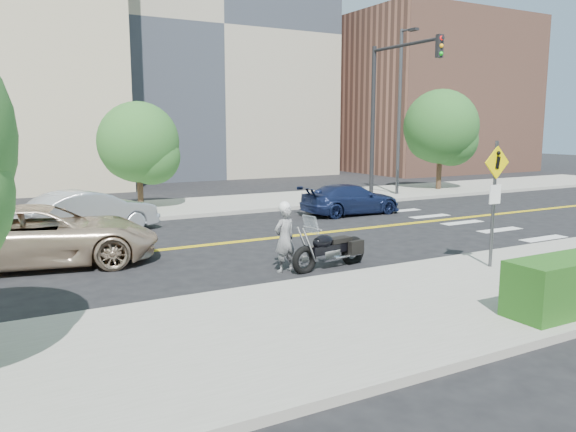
% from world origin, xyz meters
% --- Properties ---
extents(ground_plane, '(120.00, 120.00, 0.00)m').
position_xyz_m(ground_plane, '(0.00, 0.00, 0.00)').
color(ground_plane, black).
rests_on(ground_plane, ground).
extents(sidewalk_near, '(60.00, 5.00, 0.15)m').
position_xyz_m(sidewalk_near, '(0.00, -7.50, 0.07)').
color(sidewalk_near, '#9E9B91').
rests_on(sidewalk_near, ground_plane).
extents(sidewalk_far, '(60.00, 5.00, 0.15)m').
position_xyz_m(sidewalk_far, '(0.00, 7.50, 0.07)').
color(sidewalk_far, '#9E9B91').
rests_on(sidewalk_far, ground_plane).
extents(building_mid, '(18.00, 14.00, 20.00)m').
position_xyz_m(building_mid, '(8.00, 26.00, 10.00)').
color(building_mid, '#A39984').
rests_on(building_mid, ground_plane).
extents(building_right, '(14.00, 12.00, 12.00)m').
position_xyz_m(building_right, '(26.00, 20.00, 6.00)').
color(building_right, '#8C5947').
rests_on(building_right, ground_plane).
extents(lamp_post, '(0.16, 0.16, 8.00)m').
position_xyz_m(lamp_post, '(12.00, 6.50, 4.15)').
color(lamp_post, '#4C4C51').
rests_on(lamp_post, sidewalk_far).
extents(traffic_light, '(0.28, 4.50, 7.00)m').
position_xyz_m(traffic_light, '(10.00, 5.08, 4.67)').
color(traffic_light, black).
rests_on(traffic_light, sidewalk_far).
extents(pedestrian_sign, '(0.78, 0.08, 3.00)m').
position_xyz_m(pedestrian_sign, '(4.20, -6.31, 1.96)').
color(pedestrian_sign, '#4C4C51').
rests_on(pedestrian_sign, sidewalk_near).
extents(motorcyclist, '(0.65, 0.49, 1.73)m').
position_xyz_m(motorcyclist, '(-0.10, -3.85, 0.86)').
color(motorcyclist, '#A5A5A9').
rests_on(motorcyclist, ground).
extents(motorcycle, '(2.36, 1.06, 1.39)m').
position_xyz_m(motorcycle, '(1.08, -4.06, 0.69)').
color(motorcycle, black).
rests_on(motorcycle, ground).
extents(suv, '(5.92, 3.52, 1.54)m').
position_xyz_m(suv, '(-5.07, -0.34, 0.77)').
color(suv, '#C5AB90').
rests_on(suv, ground).
extents(parked_car_silver, '(4.69, 2.96, 1.46)m').
position_xyz_m(parked_car_silver, '(-3.37, 3.37, 0.73)').
color(parked_car_silver, '#B4B7BC').
rests_on(parked_car_silver, ground).
extents(parked_car_blue, '(4.21, 1.76, 1.22)m').
position_xyz_m(parked_car_blue, '(6.58, 2.86, 0.61)').
color(parked_car_blue, navy).
rests_on(parked_car_blue, ground).
extents(tree_far_a, '(3.30, 3.30, 4.51)m').
position_xyz_m(tree_far_a, '(-0.60, 7.73, 2.86)').
color(tree_far_a, '#382619').
rests_on(tree_far_a, ground).
extents(tree_far_b, '(3.96, 3.96, 5.48)m').
position_xyz_m(tree_far_b, '(15.44, 7.16, 3.49)').
color(tree_far_b, '#382619').
rests_on(tree_far_b, ground).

